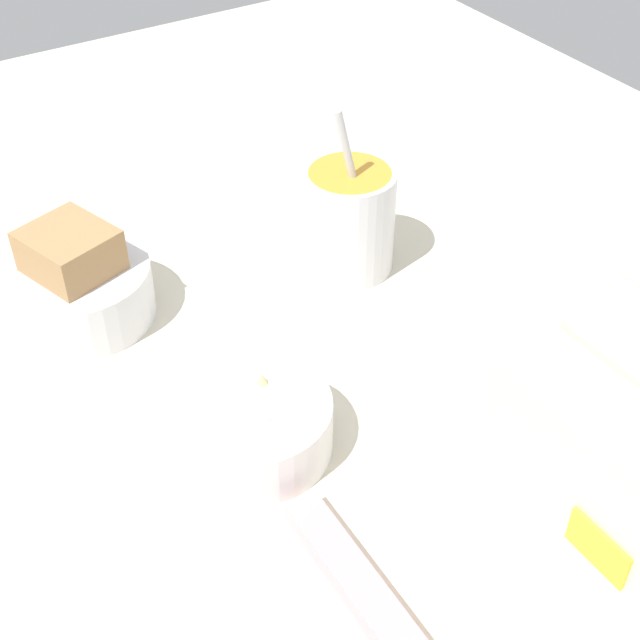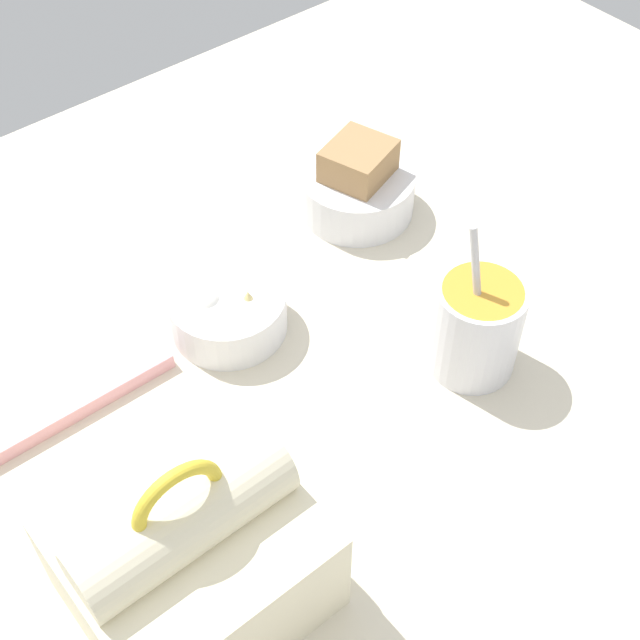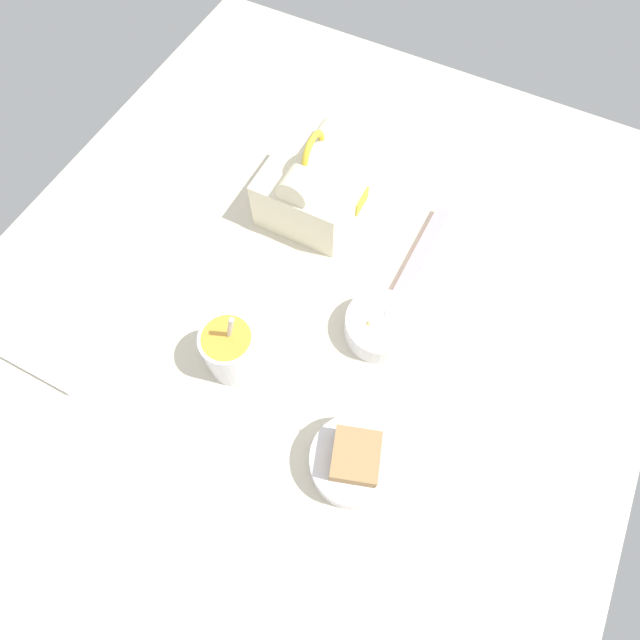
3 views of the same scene
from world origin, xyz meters
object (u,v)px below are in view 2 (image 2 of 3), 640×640
Objects in this scene: bento_bowl_snacks at (228,311)px; bento_bowl_sandwich at (357,187)px; lunch_bag at (191,556)px; chopstick_case at (72,407)px; soup_cup at (476,326)px.

bento_bowl_sandwich is at bearing -165.84° from bento_bowl_snacks.
chopstick_case is (-0.97, -21.34, -5.16)cm from lunch_bag.
soup_cup is (-32.63, -2.94, -0.87)cm from lunch_bag.
bento_bowl_snacks is (14.89, -17.83, -2.74)cm from soup_cup.
chopstick_case is (16.77, -0.57, -1.55)cm from bento_bowl_snacks.
chopstick_case is at bearing -30.17° from soup_cup.
chopstick_case is (37.59, 4.69, -2.39)cm from bento_bowl_sandwich.
soup_cup is 1.31× the size of bento_bowl_sandwich.
bento_bowl_sandwich is (-5.94, -23.09, -1.91)cm from soup_cup.
lunch_bag is at bearing 5.15° from soup_cup.
chopstick_case is at bearing 7.11° from bento_bowl_sandwich.
bento_bowl_snacks reaches higher than chopstick_case.
bento_bowl_snacks is 0.57× the size of chopstick_case.
bento_bowl_snacks is (-17.74, -20.77, -3.61)cm from lunch_bag.
bento_bowl_sandwich is 21.49cm from bento_bowl_snacks.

